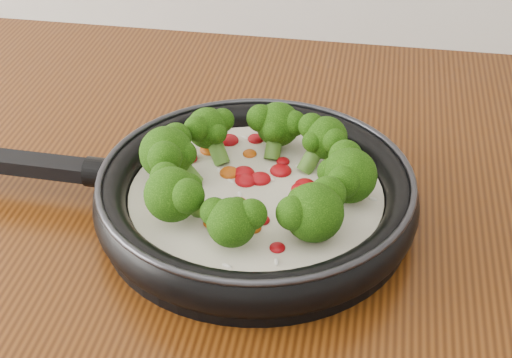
# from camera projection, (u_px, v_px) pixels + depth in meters

# --- Properties ---
(skillet) EXTENTS (0.52, 0.34, 0.09)m
(skillet) POSITION_uv_depth(u_px,v_px,m) (253.00, 192.00, 0.77)
(skillet) COLOR black
(skillet) RESTS_ON counter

